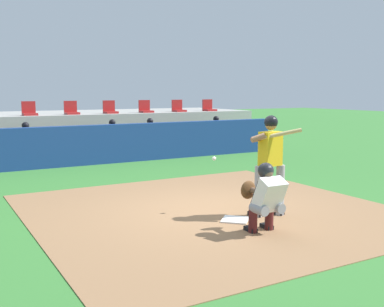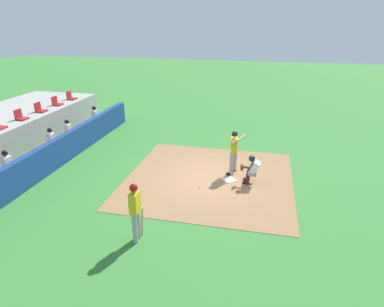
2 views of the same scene
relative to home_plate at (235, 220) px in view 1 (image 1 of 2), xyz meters
name	(u,v)px [view 1 (image 1 of 2)]	position (x,y,z in m)	size (l,w,h in m)	color
ground_plane	(211,211)	(0.00, 0.80, -0.02)	(80.00, 80.00, 0.00)	#387A33
dirt_infield	(211,210)	(0.00, 0.80, -0.02)	(6.40, 6.40, 0.01)	#936B47
home_plate	(235,220)	(0.00, 0.00, 0.00)	(0.44, 0.44, 0.02)	white
batter_at_plate	(270,159)	(0.69, -0.05, 1.01)	(0.76, 0.69, 1.80)	#99999E
catcher_crouched	(265,195)	(0.00, -0.79, 0.59)	(0.49, 1.82, 1.13)	gray
dugout_wall	(98,145)	(0.00, 7.30, 0.58)	(13.00, 0.30, 1.20)	navy
dugout_bench	(89,153)	(0.00, 8.30, 0.20)	(11.80, 0.44, 0.45)	olive
dugout_player_0	(27,143)	(-1.93, 8.14, 0.65)	(0.49, 0.70, 1.30)	#939399
dugout_player_1	(114,138)	(0.82, 8.14, 0.65)	(0.49, 0.70, 1.30)	#939399
dugout_player_2	(152,136)	(2.20, 8.14, 0.65)	(0.49, 0.70, 1.30)	#939399
dugout_player_3	(218,133)	(4.92, 8.14, 0.65)	(0.49, 0.70, 1.30)	#939399
stands_platform	(62,131)	(0.00, 11.70, 0.68)	(15.00, 4.40, 1.40)	#9E9E99
stadium_seat_3	(29,111)	(-1.44, 10.18, 1.51)	(0.46, 0.46, 0.48)	#A51E1E
stadium_seat_4	(71,111)	(0.00, 10.18, 1.51)	(0.46, 0.46, 0.48)	#A51E1E
stadium_seat_5	(110,110)	(1.44, 10.18, 1.51)	(0.46, 0.46, 0.48)	#A51E1E
stadium_seat_6	(146,109)	(2.89, 10.18, 1.51)	(0.46, 0.46, 0.48)	#A51E1E
stadium_seat_7	(178,108)	(4.33, 10.18, 1.51)	(0.46, 0.46, 0.48)	#A51E1E
stadium_seat_8	(209,108)	(5.78, 10.18, 1.51)	(0.46, 0.46, 0.48)	#A51E1E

